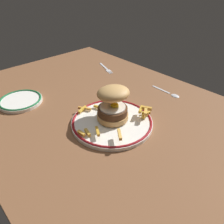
% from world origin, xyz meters
% --- Properties ---
extents(ground_plane, '(1.35, 0.82, 0.04)m').
position_xyz_m(ground_plane, '(0.00, 0.00, -0.02)').
color(ground_plane, brown).
extents(dinner_plate, '(0.26, 0.26, 0.02)m').
position_xyz_m(dinner_plate, '(0.02, -0.04, 0.01)').
color(dinner_plate, white).
rests_on(dinner_plate, ground_plane).
extents(burger, '(0.12, 0.12, 0.11)m').
position_xyz_m(burger, '(0.01, -0.02, 0.07)').
color(burger, tan).
rests_on(burger, dinner_plate).
extents(fries_pile, '(0.24, 0.24, 0.03)m').
position_xyz_m(fries_pile, '(0.02, -0.01, 0.03)').
color(fries_pile, gold).
rests_on(fries_pile, dinner_plate).
extents(side_plate, '(0.16, 0.16, 0.02)m').
position_xyz_m(side_plate, '(-0.31, -0.20, 0.01)').
color(side_plate, white).
rests_on(side_plate, ground_plane).
extents(fork, '(0.14, 0.06, 0.00)m').
position_xyz_m(fork, '(-0.34, 0.26, 0.00)').
color(fork, silver).
rests_on(fork, ground_plane).
extents(spoon, '(0.13, 0.03, 0.01)m').
position_xyz_m(spoon, '(0.04, 0.27, 0.00)').
color(spoon, silver).
rests_on(spoon, ground_plane).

